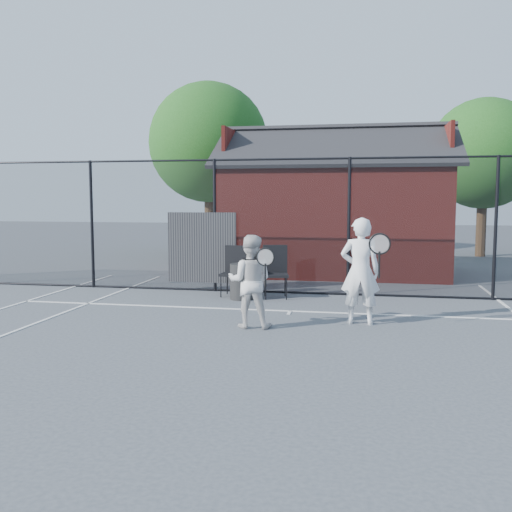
% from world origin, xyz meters
% --- Properties ---
extents(ground, '(80.00, 80.00, 0.00)m').
position_xyz_m(ground, '(0.00, 0.00, 0.00)').
color(ground, '#404349').
rests_on(ground, ground).
extents(court_lines, '(11.02, 18.00, 0.01)m').
position_xyz_m(court_lines, '(0.00, -1.32, 0.01)').
color(court_lines, silver).
rests_on(court_lines, ground).
extents(fence, '(22.04, 3.00, 3.00)m').
position_xyz_m(fence, '(-0.30, 5.00, 1.45)').
color(fence, black).
rests_on(fence, ground).
extents(clubhouse, '(6.50, 4.36, 4.19)m').
position_xyz_m(clubhouse, '(0.50, 9.00, 1.61)').
color(clubhouse, maroon).
rests_on(clubhouse, ground).
extents(tree_left, '(4.48, 4.48, 6.44)m').
position_xyz_m(tree_left, '(-4.50, 13.50, 4.19)').
color(tree_left, black).
rests_on(tree_left, ground).
extents(tree_right, '(3.97, 3.97, 5.70)m').
position_xyz_m(tree_right, '(5.50, 14.50, 3.71)').
color(tree_right, black).
rests_on(tree_right, ground).
extents(player_front, '(0.80, 0.59, 1.80)m').
position_xyz_m(player_front, '(1.29, 2.16, 0.90)').
color(player_front, white).
rests_on(player_front, ground).
extents(player_back, '(0.84, 0.63, 1.53)m').
position_xyz_m(player_back, '(-0.48, 1.57, 0.77)').
color(player_back, silver).
rests_on(player_back, ground).
extents(chair_left, '(0.55, 0.57, 1.06)m').
position_xyz_m(chair_left, '(-1.44, 4.43, 0.53)').
color(chair_left, black).
rests_on(chair_left, ground).
extents(chair_right, '(0.63, 0.64, 1.09)m').
position_xyz_m(chair_right, '(-0.50, 4.37, 0.55)').
color(chair_right, black).
rests_on(chair_right, ground).
extents(waste_bin, '(0.63, 0.63, 0.75)m').
position_xyz_m(waste_bin, '(-1.17, 4.10, 0.38)').
color(waste_bin, black).
rests_on(waste_bin, ground).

